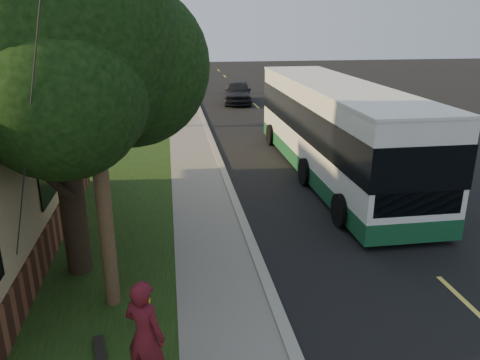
# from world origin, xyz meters

# --- Properties ---
(ground) EXTENTS (120.00, 120.00, 0.00)m
(ground) POSITION_xyz_m (0.00, 0.00, 0.00)
(ground) COLOR black
(ground) RESTS_ON ground
(road) EXTENTS (8.00, 80.00, 0.01)m
(road) POSITION_xyz_m (4.00, 10.00, 0.01)
(road) COLOR black
(road) RESTS_ON ground
(curb) EXTENTS (0.25, 80.00, 0.12)m
(curb) POSITION_xyz_m (0.00, 10.00, 0.06)
(curb) COLOR gray
(curb) RESTS_ON ground
(sidewalk) EXTENTS (2.00, 80.00, 0.08)m
(sidewalk) POSITION_xyz_m (-1.00, 10.00, 0.04)
(sidewalk) COLOR slate
(sidewalk) RESTS_ON ground
(grass_verge) EXTENTS (5.00, 80.00, 0.07)m
(grass_verge) POSITION_xyz_m (-4.50, 10.00, 0.04)
(grass_verge) COLOR black
(grass_verge) RESTS_ON ground
(fire_hydrant) EXTENTS (0.32, 0.32, 0.74)m
(fire_hydrant) POSITION_xyz_m (-2.60, 0.00, 0.43)
(fire_hydrant) COLOR yellow
(fire_hydrant) RESTS_ON grass_verge
(utility_pole) EXTENTS (2.86, 3.21, 9.07)m
(utility_pole) POSITION_xyz_m (-3.31, 0.99, 4.63)
(utility_pole) COLOR #473321
(utility_pole) RESTS_ON ground
(leafy_tree) EXTENTS (6.30, 6.00, 7.80)m
(leafy_tree) POSITION_xyz_m (-4.17, 2.65, 5.17)
(leafy_tree) COLOR black
(leafy_tree) RESTS_ON grass_verge
(bare_tree_near) EXTENTS (1.38, 1.21, 4.31)m
(bare_tree_near) POSITION_xyz_m (-3.50, 18.00, 2.15)
(bare_tree_near) COLOR black
(bare_tree_near) RESTS_ON grass_verge
(bare_tree_far) EXTENTS (1.38, 1.21, 4.03)m
(bare_tree_far) POSITION_xyz_m (-3.00, 30.00, 2.00)
(bare_tree_far) COLOR black
(bare_tree_far) RESTS_ON grass_verge
(traffic_signal) EXTENTS (0.18, 0.22, 5.50)m
(traffic_signal) POSITION_xyz_m (0.50, 34.00, 3.16)
(traffic_signal) COLOR #2D2D30
(traffic_signal) RESTS_ON ground
(transit_bus) EXTENTS (2.95, 12.80, 3.46)m
(transit_bus) POSITION_xyz_m (4.08, 8.71, 1.84)
(transit_bus) COLOR silver
(transit_bus) RESTS_ON ground
(skateboarder) EXTENTS (0.83, 0.77, 1.91)m
(skateboarder) POSITION_xyz_m (-2.50, -1.50, 1.03)
(skateboarder) COLOR #4F0F1A
(skateboarder) RESTS_ON grass_verge
(skateboard_main) EXTENTS (0.33, 0.76, 0.07)m
(skateboard_main) POSITION_xyz_m (-3.39, -0.53, 0.12)
(skateboard_main) COLOR black
(skateboard_main) RESTS_ON grass_verge
(distant_car) EXTENTS (2.49, 4.87, 1.59)m
(distant_car) POSITION_xyz_m (2.91, 25.30, 0.79)
(distant_car) COLOR black
(distant_car) RESTS_ON ground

